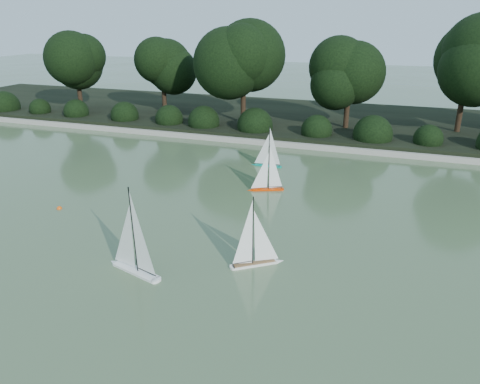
{
  "coord_description": "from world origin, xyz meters",
  "views": [
    {
      "loc": [
        3.04,
        -6.67,
        4.36
      ],
      "look_at": [
        -0.16,
        2.43,
        0.7
      ],
      "focal_mm": 35.0,
      "sensor_mm": 36.0,
      "label": 1
    }
  ],
  "objects_px": {
    "sailboat_white_a": "(131,257)",
    "sailboat_orange": "(265,183)",
    "sailboat_white_b": "(259,254)",
    "sailboat_teal": "(265,159)",
    "race_buoy": "(59,209)"
  },
  "relations": [
    {
      "from": "sailboat_white_a",
      "to": "sailboat_teal",
      "type": "xyz_separation_m",
      "value": [
        0.5,
        6.85,
        -0.07
      ]
    },
    {
      "from": "sailboat_white_b",
      "to": "sailboat_teal",
      "type": "xyz_separation_m",
      "value": [
        -1.6,
        5.88,
        -0.02
      ]
    },
    {
      "from": "sailboat_teal",
      "to": "sailboat_orange",
      "type": "bearing_deg",
      "value": -74.24
    },
    {
      "from": "sailboat_white_b",
      "to": "race_buoy",
      "type": "height_order",
      "value": "sailboat_white_b"
    },
    {
      "from": "sailboat_white_b",
      "to": "sailboat_teal",
      "type": "height_order",
      "value": "sailboat_white_b"
    },
    {
      "from": "sailboat_white_b",
      "to": "sailboat_teal",
      "type": "distance_m",
      "value": 6.09
    },
    {
      "from": "sailboat_white_a",
      "to": "race_buoy",
      "type": "distance_m",
      "value": 3.77
    },
    {
      "from": "sailboat_white_a",
      "to": "race_buoy",
      "type": "xyz_separation_m",
      "value": [
        -3.22,
        1.95,
        -0.28
      ]
    },
    {
      "from": "sailboat_white_a",
      "to": "sailboat_teal",
      "type": "distance_m",
      "value": 6.87
    },
    {
      "from": "sailboat_white_a",
      "to": "sailboat_orange",
      "type": "xyz_separation_m",
      "value": [
        1.07,
        4.81,
        -0.07
      ]
    },
    {
      "from": "sailboat_orange",
      "to": "sailboat_teal",
      "type": "distance_m",
      "value": 2.12
    },
    {
      "from": "sailboat_white_a",
      "to": "sailboat_white_b",
      "type": "bearing_deg",
      "value": 24.93
    },
    {
      "from": "sailboat_white_b",
      "to": "sailboat_orange",
      "type": "relative_size",
      "value": 1.08
    },
    {
      "from": "sailboat_white_b",
      "to": "sailboat_orange",
      "type": "height_order",
      "value": "sailboat_white_b"
    },
    {
      "from": "sailboat_white_a",
      "to": "sailboat_teal",
      "type": "relative_size",
      "value": 1.33
    }
  ]
}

